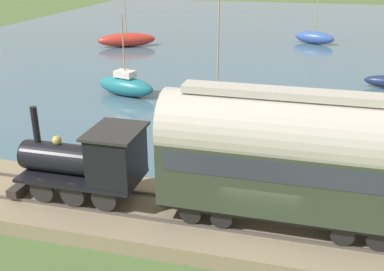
% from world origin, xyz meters
% --- Properties ---
extents(ground_plane, '(200.00, 200.00, 0.00)m').
position_xyz_m(ground_plane, '(0.00, 0.00, 0.00)').
color(ground_plane, '#476033').
extents(harbor_water, '(80.00, 80.00, 0.01)m').
position_xyz_m(harbor_water, '(42.89, 0.00, 0.00)').
color(harbor_water, '#426075').
rests_on(harbor_water, ground).
extents(rail_embankment, '(4.47, 56.00, 0.72)m').
position_xyz_m(rail_embankment, '(0.35, 0.00, 0.30)').
color(rail_embankment, '#84755B').
rests_on(rail_embankment, ground).
extents(steam_locomotive, '(2.30, 5.18, 3.47)m').
position_xyz_m(steam_locomotive, '(0.35, 6.44, 2.31)').
color(steam_locomotive, black).
rests_on(steam_locomotive, rail_embankment).
extents(passenger_coach, '(2.47, 8.76, 4.81)m').
position_xyz_m(passenger_coach, '(0.35, -0.69, 3.36)').
color(passenger_coach, black).
rests_on(passenger_coach, rail_embankment).
extents(sailboat_blue, '(3.04, 4.74, 5.37)m').
position_xyz_m(sailboat_blue, '(38.73, -1.56, 0.70)').
color(sailboat_blue, '#335199').
rests_on(sailboat_blue, harbor_water).
extents(sailboat_red, '(4.40, 6.32, 7.25)m').
position_xyz_m(sailboat_red, '(31.93, 18.03, 0.75)').
color(sailboat_red, '#B72D23').
rests_on(sailboat_red, harbor_water).
extents(sailboat_teal, '(2.64, 4.83, 5.63)m').
position_xyz_m(sailboat_teal, '(15.19, 11.26, 0.74)').
color(sailboat_teal, '#1E707A').
rests_on(sailboat_teal, harbor_water).
extents(sailboat_gray, '(3.00, 4.67, 7.29)m').
position_xyz_m(sailboat_gray, '(14.09, 4.42, 0.57)').
color(sailboat_gray, gray).
rests_on(sailboat_gray, harbor_water).
extents(rowboat_mid_harbor, '(0.99, 2.53, 0.34)m').
position_xyz_m(rowboat_mid_harbor, '(8.78, -4.79, 0.18)').
color(rowboat_mid_harbor, silver).
rests_on(rowboat_mid_harbor, harbor_water).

